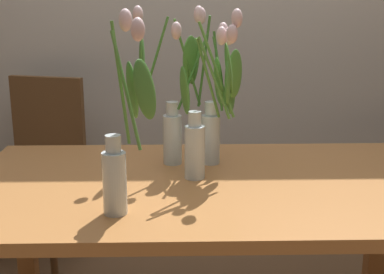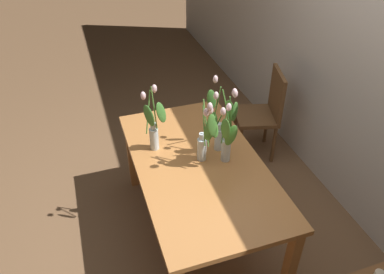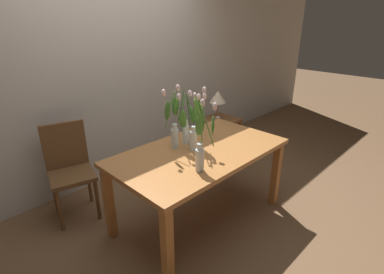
# 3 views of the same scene
# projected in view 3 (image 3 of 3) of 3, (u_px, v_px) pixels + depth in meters

# --- Properties ---
(ground_plane) EXTENTS (18.00, 18.00, 0.00)m
(ground_plane) POSITION_uv_depth(u_px,v_px,m) (199.00, 217.00, 2.96)
(ground_plane) COLOR brown
(room_wall_rear) EXTENTS (9.00, 0.10, 2.70)m
(room_wall_rear) POSITION_uv_depth(u_px,v_px,m) (112.00, 65.00, 3.34)
(room_wall_rear) COLOR beige
(room_wall_rear) RESTS_ON ground
(dining_table) EXTENTS (1.60, 0.90, 0.74)m
(dining_table) POSITION_uv_depth(u_px,v_px,m) (200.00, 159.00, 2.71)
(dining_table) COLOR #B7753D
(dining_table) RESTS_ON ground
(tulip_vase_0) EXTENTS (0.18, 0.15, 0.56)m
(tulip_vase_0) POSITION_uv_depth(u_px,v_px,m) (196.00, 127.00, 2.63)
(tulip_vase_0) COLOR silver
(tulip_vase_0) RESTS_ON dining_table
(tulip_vase_1) EXTENTS (0.25, 0.19, 0.57)m
(tulip_vase_1) POSITION_uv_depth(u_px,v_px,m) (174.00, 127.00, 2.66)
(tulip_vase_1) COLOR silver
(tulip_vase_1) RESTS_ON dining_table
(tulip_vase_2) EXTENTS (0.25, 0.19, 0.56)m
(tulip_vase_2) POSITION_uv_depth(u_px,v_px,m) (186.00, 121.00, 2.73)
(tulip_vase_2) COLOR silver
(tulip_vase_2) RESTS_ON dining_table
(tulip_vase_3) EXTENTS (0.17, 0.20, 0.57)m
(tulip_vase_3) POSITION_uv_depth(u_px,v_px,m) (202.00, 147.00, 2.27)
(tulip_vase_3) COLOR silver
(tulip_vase_3) RESTS_ON dining_table
(dining_chair) EXTENTS (0.49, 0.49, 0.93)m
(dining_chair) POSITION_uv_depth(u_px,v_px,m) (69.00, 165.00, 2.86)
(dining_chair) COLOR brown
(dining_chair) RESTS_ON ground
(side_table) EXTENTS (0.44, 0.44, 0.55)m
(side_table) POSITION_uv_depth(u_px,v_px,m) (220.00, 127.00, 4.11)
(side_table) COLOR brown
(side_table) RESTS_ON ground
(table_lamp) EXTENTS (0.22, 0.22, 0.40)m
(table_lamp) POSITION_uv_depth(u_px,v_px,m) (218.00, 97.00, 3.93)
(table_lamp) COLOR olive
(table_lamp) RESTS_ON side_table
(pillar_candle) EXTENTS (0.06, 0.06, 0.07)m
(pillar_candle) POSITION_uv_depth(u_px,v_px,m) (218.00, 119.00, 3.92)
(pillar_candle) COLOR beige
(pillar_candle) RESTS_ON side_table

